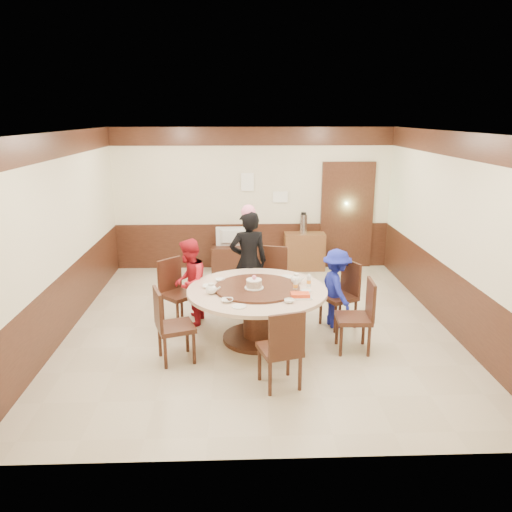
{
  "coord_description": "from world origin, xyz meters",
  "views": [
    {
      "loc": [
        -0.3,
        -6.86,
        3.02
      ],
      "look_at": [
        -0.05,
        -0.09,
        1.1
      ],
      "focal_mm": 35.0,
      "sensor_mm": 36.0,
      "label": 1
    }
  ],
  "objects_px": {
    "thermos": "(303,224)",
    "banquet_table": "(257,304)",
    "person_standing": "(249,262)",
    "person_red": "(189,283)",
    "shrimp_platter": "(300,296)",
    "person_blue": "(336,288)",
    "birthday_cake": "(254,284)",
    "tv_stand": "(233,258)",
    "television": "(233,237)",
    "side_cabinet": "(304,251)"
  },
  "relations": [
    {
      "from": "banquet_table",
      "to": "shrimp_platter",
      "type": "height_order",
      "value": "shrimp_platter"
    },
    {
      "from": "thermos",
      "to": "birthday_cake",
      "type": "bearing_deg",
      "value": -108.19
    },
    {
      "from": "person_red",
      "to": "person_blue",
      "type": "bearing_deg",
      "value": 94.13
    },
    {
      "from": "thermos",
      "to": "banquet_table",
      "type": "bearing_deg",
      "value": -107.76
    },
    {
      "from": "banquet_table",
      "to": "shrimp_platter",
      "type": "xyz_separation_m",
      "value": [
        0.54,
        -0.36,
        0.24
      ]
    },
    {
      "from": "tv_stand",
      "to": "shrimp_platter",
      "type": "bearing_deg",
      "value": -76.02
    },
    {
      "from": "person_red",
      "to": "television",
      "type": "distance_m",
      "value": 2.73
    },
    {
      "from": "banquet_table",
      "to": "shrimp_platter",
      "type": "distance_m",
      "value": 0.69
    },
    {
      "from": "person_blue",
      "to": "birthday_cake",
      "type": "xyz_separation_m",
      "value": [
        -1.22,
        -0.49,
        0.26
      ]
    },
    {
      "from": "person_blue",
      "to": "birthday_cake",
      "type": "distance_m",
      "value": 1.34
    },
    {
      "from": "thermos",
      "to": "person_blue",
      "type": "bearing_deg",
      "value": -87.44
    },
    {
      "from": "television",
      "to": "person_standing",
      "type": "bearing_deg",
      "value": 95.2
    },
    {
      "from": "shrimp_platter",
      "to": "side_cabinet",
      "type": "xyz_separation_m",
      "value": [
        0.54,
        3.63,
        -0.4
      ]
    },
    {
      "from": "person_blue",
      "to": "shrimp_platter",
      "type": "distance_m",
      "value": 1.04
    },
    {
      "from": "person_standing",
      "to": "tv_stand",
      "type": "height_order",
      "value": "person_standing"
    },
    {
      "from": "person_standing",
      "to": "birthday_cake",
      "type": "distance_m",
      "value": 1.12
    },
    {
      "from": "person_red",
      "to": "television",
      "type": "height_order",
      "value": "person_red"
    },
    {
      "from": "person_red",
      "to": "person_blue",
      "type": "relative_size",
      "value": 1.11
    },
    {
      "from": "banquet_table",
      "to": "shrimp_platter",
      "type": "bearing_deg",
      "value": -33.63
    },
    {
      "from": "banquet_table",
      "to": "person_standing",
      "type": "relative_size",
      "value": 1.17
    },
    {
      "from": "person_standing",
      "to": "television",
      "type": "distance_m",
      "value": 2.19
    },
    {
      "from": "person_standing",
      "to": "thermos",
      "type": "bearing_deg",
      "value": -126.41
    },
    {
      "from": "birthday_cake",
      "to": "person_red",
      "type": "bearing_deg",
      "value": 145.87
    },
    {
      "from": "birthday_cake",
      "to": "person_blue",
      "type": "bearing_deg",
      "value": 21.86
    },
    {
      "from": "person_standing",
      "to": "tv_stand",
      "type": "distance_m",
      "value": 2.26
    },
    {
      "from": "person_standing",
      "to": "thermos",
      "type": "xyz_separation_m",
      "value": [
        1.14,
        2.2,
        0.13
      ]
    },
    {
      "from": "person_standing",
      "to": "shrimp_platter",
      "type": "distance_m",
      "value": 1.57
    },
    {
      "from": "person_blue",
      "to": "tv_stand",
      "type": "bearing_deg",
      "value": 16.81
    },
    {
      "from": "banquet_table",
      "to": "thermos",
      "type": "relative_size",
      "value": 5.0
    },
    {
      "from": "person_blue",
      "to": "thermos",
      "type": "relative_size",
      "value": 3.08
    },
    {
      "from": "person_blue",
      "to": "birthday_cake",
      "type": "height_order",
      "value": "person_blue"
    },
    {
      "from": "person_red",
      "to": "birthday_cake",
      "type": "relative_size",
      "value": 5.05
    },
    {
      "from": "banquet_table",
      "to": "tv_stand",
      "type": "bearing_deg",
      "value": 96.25
    },
    {
      "from": "side_cabinet",
      "to": "person_blue",
      "type": "bearing_deg",
      "value": -88.12
    },
    {
      "from": "person_red",
      "to": "banquet_table",
      "type": "bearing_deg",
      "value": 66.96
    },
    {
      "from": "person_blue",
      "to": "tv_stand",
      "type": "distance_m",
      "value": 3.21
    },
    {
      "from": "person_standing",
      "to": "birthday_cake",
      "type": "relative_size",
      "value": 6.3
    },
    {
      "from": "side_cabinet",
      "to": "birthday_cake",
      "type": "bearing_deg",
      "value": -108.71
    },
    {
      "from": "shrimp_platter",
      "to": "television",
      "type": "bearing_deg",
      "value": 103.98
    },
    {
      "from": "person_blue",
      "to": "shrimp_platter",
      "type": "relative_size",
      "value": 3.9
    },
    {
      "from": "banquet_table",
      "to": "tv_stand",
      "type": "xyz_separation_m",
      "value": [
        -0.35,
        3.24,
        -0.28
      ]
    },
    {
      "from": "person_standing",
      "to": "television",
      "type": "bearing_deg",
      "value": -92.1
    },
    {
      "from": "person_red",
      "to": "shrimp_platter",
      "type": "bearing_deg",
      "value": 65.97
    },
    {
      "from": "birthday_cake",
      "to": "thermos",
      "type": "relative_size",
      "value": 0.68
    },
    {
      "from": "banquet_table",
      "to": "birthday_cake",
      "type": "distance_m",
      "value": 0.31
    },
    {
      "from": "shrimp_platter",
      "to": "person_red",
      "type": "bearing_deg",
      "value": 148.08
    },
    {
      "from": "thermos",
      "to": "television",
      "type": "bearing_deg",
      "value": -178.77
    },
    {
      "from": "person_standing",
      "to": "person_red",
      "type": "relative_size",
      "value": 1.25
    },
    {
      "from": "person_red",
      "to": "person_blue",
      "type": "height_order",
      "value": "person_red"
    },
    {
      "from": "person_blue",
      "to": "banquet_table",
      "type": "bearing_deg",
      "value": 98.75
    }
  ]
}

